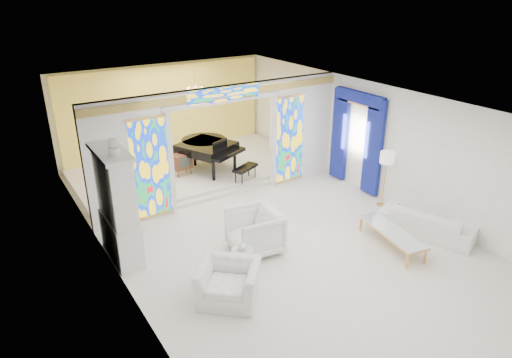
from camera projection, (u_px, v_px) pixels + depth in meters
floor at (266, 228)px, 10.77m from camera, size 12.00×12.00×0.00m
ceiling at (267, 103)px, 9.58m from camera, size 7.00×12.00×0.02m
wall_back at (165, 110)px, 14.82m from camera, size 7.00×0.02×3.00m
wall_left at (110, 207)px, 8.45m from camera, size 0.02×12.00×3.00m
wall_right at (378, 142)px, 11.89m from camera, size 0.02×12.00×3.00m
partition_wall at (224, 139)px, 11.66m from camera, size 7.00×0.22×3.00m
stained_glass_left at (150, 169)px, 10.72m from camera, size 0.90×0.04×2.40m
stained_glass_right at (290, 139)px, 12.71m from camera, size 0.90×0.04×2.40m
stained_glass_transom at (224, 94)px, 11.11m from camera, size 2.00×0.04×0.34m
alcove_platform at (192, 169)px, 13.91m from camera, size 6.80×3.80×0.18m
gold_curtain_back at (166, 111)px, 14.73m from camera, size 6.70×0.10×2.90m
chandelier at (195, 89)px, 12.95m from camera, size 0.48×0.48×0.30m
blue_drapes at (357, 133)px, 12.36m from camera, size 0.14×1.85×2.65m
china_cabinet at (117, 207)px, 9.18m from camera, size 0.56×1.46×2.72m
armchair_left at (228, 282)px, 8.22m from camera, size 1.44×1.43×0.71m
armchair_right at (255, 231)px, 9.67m from camera, size 1.15×1.12×0.94m
sofa at (427, 222)px, 10.39m from camera, size 1.49×2.25×0.61m
side_table at (242, 257)px, 8.97m from camera, size 0.54×0.54×0.53m
vase at (242, 245)px, 8.85m from camera, size 0.23×0.23×0.20m
coffee_table at (392, 232)px, 9.86m from camera, size 0.86×1.83×0.39m
floor_lamp at (387, 160)px, 11.37m from camera, size 0.45×0.45×1.46m
grand_piano at (207, 146)px, 13.48m from camera, size 1.91×2.86×1.02m
tv_console at (182, 161)px, 13.13m from camera, size 0.58×0.43×0.63m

